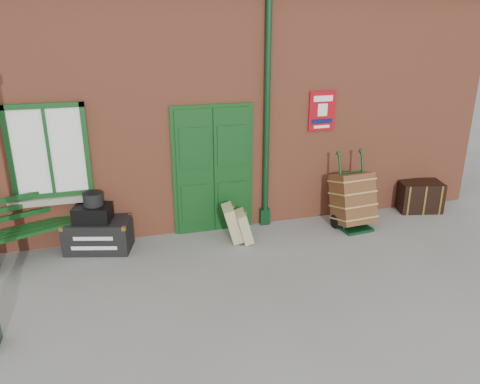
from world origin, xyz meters
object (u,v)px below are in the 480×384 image
object	(u,v)px
houdini_trunk	(98,235)
porter_trolley	(353,200)
bench	(38,224)
dark_trunk	(419,196)

from	to	relation	value
houdini_trunk	porter_trolley	bearing A→B (deg)	11.09
bench	porter_trolley	distance (m)	5.33
houdini_trunk	porter_trolley	size ratio (longest dim) A/B	0.76
porter_trolley	dark_trunk	bearing A→B (deg)	6.78
bench	dark_trunk	world-z (taller)	bench
houdini_trunk	porter_trolley	xyz separation A→B (m)	(4.43, -0.32, 0.27)
dark_trunk	porter_trolley	bearing A→B (deg)	-155.31
bench	houdini_trunk	distance (m)	0.93
bench	houdini_trunk	size ratio (longest dim) A/B	1.72
bench	porter_trolley	size ratio (longest dim) A/B	1.31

